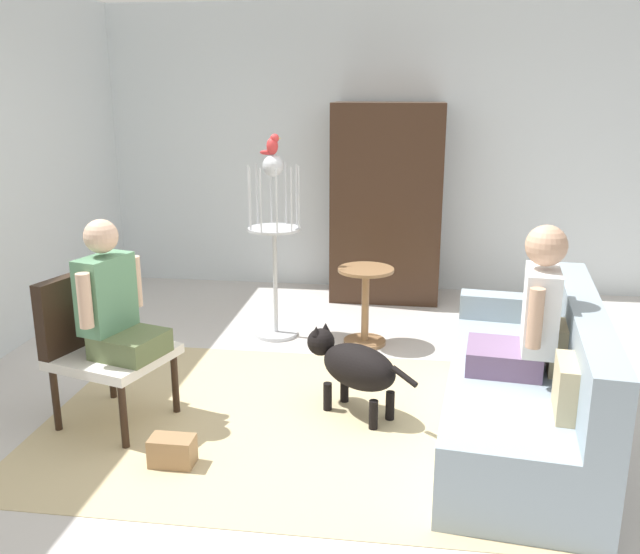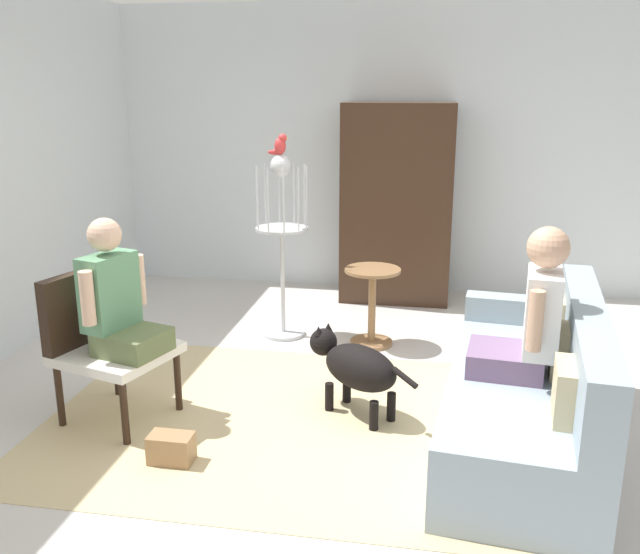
% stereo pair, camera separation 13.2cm
% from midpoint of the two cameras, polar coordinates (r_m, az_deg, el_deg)
% --- Properties ---
extents(ground_plane, '(6.86, 6.86, 0.00)m').
position_cam_midpoint_polar(ground_plane, '(4.49, 0.27, -10.97)').
color(ground_plane, beige).
extents(back_wall, '(5.86, 0.12, 2.81)m').
position_cam_midpoint_polar(back_wall, '(6.95, 3.53, 10.56)').
color(back_wall, silver).
rests_on(back_wall, ground).
extents(area_rug, '(3.12, 2.22, 0.01)m').
position_cam_midpoint_polar(area_rug, '(4.34, -2.67, -11.93)').
color(area_rug, '#C6B284').
rests_on(area_rug, ground).
extents(couch, '(1.03, 2.09, 0.85)m').
position_cam_midpoint_polar(couch, '(4.18, 16.26, -9.10)').
color(couch, '#8EA0AD').
rests_on(couch, ground).
extents(armchair, '(0.75, 0.74, 0.92)m').
position_cam_midpoint_polar(armchair, '(4.42, -18.95, -4.75)').
color(armchair, black).
rests_on(armchair, ground).
extents(person_on_couch, '(0.52, 0.53, 0.85)m').
position_cam_midpoint_polar(person_on_couch, '(3.99, 16.14, -3.02)').
color(person_on_couch, slate).
extents(person_on_armchair, '(0.51, 0.50, 0.81)m').
position_cam_midpoint_polar(person_on_armchair, '(4.24, -17.72, -1.95)').
color(person_on_armchair, '#5A6840').
extents(round_end_table, '(0.44, 0.44, 0.63)m').
position_cam_midpoint_polar(round_end_table, '(5.46, 3.11, -2.07)').
color(round_end_table, olive).
rests_on(round_end_table, ground).
extents(dog, '(0.72, 0.54, 0.53)m').
position_cam_midpoint_polar(dog, '(4.31, 1.98, -7.38)').
color(dog, black).
rests_on(dog, ground).
extents(bird_cage_stand, '(0.43, 0.43, 1.50)m').
position_cam_midpoint_polar(bird_cage_stand, '(5.54, -4.50, 3.07)').
color(bird_cage_stand, silver).
rests_on(bird_cage_stand, ground).
extents(parrot, '(0.17, 0.10, 0.16)m').
position_cam_midpoint_polar(parrot, '(5.42, -4.70, 10.91)').
color(parrot, red).
rests_on(parrot, bird_cage_stand).
extents(armoire_cabinet, '(1.03, 0.56, 1.87)m').
position_cam_midpoint_polar(armoire_cabinet, '(6.59, 4.99, 6.15)').
color(armoire_cabinet, '#382316').
rests_on(armoire_cabinet, ground).
extents(handbag, '(0.24, 0.14, 0.17)m').
position_cam_midpoint_polar(handbag, '(3.96, -13.17, -13.97)').
color(handbag, '#99724C').
rests_on(handbag, ground).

